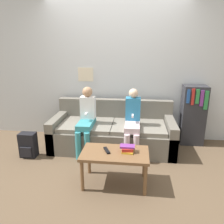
{
  "coord_description": "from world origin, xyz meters",
  "views": [
    {
      "loc": [
        0.39,
        -2.96,
        1.72
      ],
      "look_at": [
        0.0,
        0.42,
        0.68
      ],
      "focal_mm": 35.0,
      "sensor_mm": 36.0,
      "label": 1
    }
  ],
  "objects_px": {
    "person_left": "(86,117)",
    "couch": "(113,133)",
    "bookshelf": "(193,115)",
    "backpack": "(28,145)",
    "person_right": "(133,120)",
    "tv_remote": "(107,150)",
    "coffee_table": "(115,156)"
  },
  "relations": [
    {
      "from": "coffee_table",
      "to": "tv_remote",
      "type": "distance_m",
      "value": 0.13
    },
    {
      "from": "tv_remote",
      "to": "backpack",
      "type": "xyz_separation_m",
      "value": [
        -1.35,
        0.54,
        -0.26
      ]
    },
    {
      "from": "couch",
      "to": "tv_remote",
      "type": "height_order",
      "value": "couch"
    },
    {
      "from": "person_left",
      "to": "person_right",
      "type": "relative_size",
      "value": 1.01
    },
    {
      "from": "couch",
      "to": "person_right",
      "type": "bearing_deg",
      "value": -31.42
    },
    {
      "from": "person_right",
      "to": "bookshelf",
      "type": "bearing_deg",
      "value": 26.76
    },
    {
      "from": "coffee_table",
      "to": "backpack",
      "type": "bearing_deg",
      "value": 159.14
    },
    {
      "from": "person_left",
      "to": "tv_remote",
      "type": "distance_m",
      "value": 0.97
    },
    {
      "from": "coffee_table",
      "to": "backpack",
      "type": "height_order",
      "value": "coffee_table"
    },
    {
      "from": "person_right",
      "to": "tv_remote",
      "type": "height_order",
      "value": "person_right"
    },
    {
      "from": "couch",
      "to": "person_right",
      "type": "xyz_separation_m",
      "value": [
        0.34,
        -0.21,
        0.32
      ]
    },
    {
      "from": "coffee_table",
      "to": "tv_remote",
      "type": "relative_size",
      "value": 4.91
    },
    {
      "from": "person_left",
      "to": "tv_remote",
      "type": "height_order",
      "value": "person_left"
    },
    {
      "from": "coffee_table",
      "to": "backpack",
      "type": "relative_size",
      "value": 2.1
    },
    {
      "from": "person_right",
      "to": "tv_remote",
      "type": "distance_m",
      "value": 0.91
    },
    {
      "from": "person_right",
      "to": "backpack",
      "type": "relative_size",
      "value": 2.65
    },
    {
      "from": "person_left",
      "to": "bookshelf",
      "type": "bearing_deg",
      "value": 16.31
    },
    {
      "from": "bookshelf",
      "to": "backpack",
      "type": "xyz_separation_m",
      "value": [
        -2.71,
        -0.84,
        -0.34
      ]
    },
    {
      "from": "bookshelf",
      "to": "person_left",
      "type": "bearing_deg",
      "value": -163.69
    },
    {
      "from": "person_left",
      "to": "bookshelf",
      "type": "distance_m",
      "value": 1.89
    },
    {
      "from": "coffee_table",
      "to": "person_left",
      "type": "relative_size",
      "value": 0.78
    },
    {
      "from": "person_left",
      "to": "couch",
      "type": "bearing_deg",
      "value": 26.02
    },
    {
      "from": "couch",
      "to": "backpack",
      "type": "relative_size",
      "value": 5.17
    },
    {
      "from": "couch",
      "to": "coffee_table",
      "type": "height_order",
      "value": "couch"
    },
    {
      "from": "coffee_table",
      "to": "couch",
      "type": "bearing_deg",
      "value": 97.73
    },
    {
      "from": "couch",
      "to": "coffee_table",
      "type": "distance_m",
      "value": 1.08
    },
    {
      "from": "coffee_table",
      "to": "person_right",
      "type": "height_order",
      "value": "person_right"
    },
    {
      "from": "person_left",
      "to": "bookshelf",
      "type": "relative_size",
      "value": 1.01
    },
    {
      "from": "bookshelf",
      "to": "backpack",
      "type": "bearing_deg",
      "value": -162.71
    },
    {
      "from": "bookshelf",
      "to": "backpack",
      "type": "height_order",
      "value": "bookshelf"
    },
    {
      "from": "couch",
      "to": "backpack",
      "type": "height_order",
      "value": "couch"
    },
    {
      "from": "coffee_table",
      "to": "bookshelf",
      "type": "bearing_deg",
      "value": 48.06
    }
  ]
}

